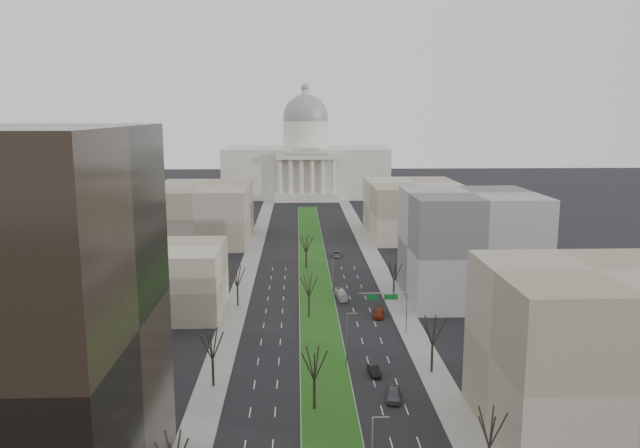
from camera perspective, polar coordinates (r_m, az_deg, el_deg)
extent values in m
plane|color=black|center=(166.96, -0.59, -4.13)|extent=(600.00, 600.00, 0.00)
cube|color=#999993|center=(165.97, -0.58, -4.19)|extent=(8.00, 222.00, 0.15)
cube|color=#1B4612|center=(165.95, -0.58, -4.16)|extent=(7.70, 221.70, 0.06)
cube|color=gray|center=(143.42, -7.37, -6.60)|extent=(5.00, 330.00, 0.15)
cube|color=gray|center=(144.43, 6.68, -6.46)|extent=(5.00, 330.00, 0.15)
cube|color=beige|center=(313.12, -1.31, 4.82)|extent=(80.00, 40.00, 24.00)
cube|color=beige|center=(291.41, -1.24, 2.43)|extent=(30.00, 6.00, 4.00)
cube|color=beige|center=(289.47, -1.26, 6.16)|extent=(28.00, 5.00, 2.50)
cube|color=beige|center=(289.33, -1.26, 6.56)|extent=(20.00, 5.00, 1.80)
cube|color=beige|center=(289.24, -1.26, 6.88)|extent=(12.00, 5.00, 1.60)
cylinder|color=beige|center=(311.96, -1.33, 8.11)|extent=(22.00, 22.00, 14.00)
sphere|color=gray|center=(311.76, -1.33, 9.76)|extent=(22.00, 22.00, 22.00)
cylinder|color=beige|center=(311.87, -1.34, 11.78)|extent=(4.00, 4.00, 4.00)
sphere|color=gray|center=(311.97, -1.34, 12.33)|extent=(4.00, 4.00, 4.00)
cylinder|color=beige|center=(290.32, -3.72, 4.37)|extent=(2.00, 2.00, 16.00)
cylinder|color=beige|center=(290.22, -2.73, 4.38)|extent=(2.00, 2.00, 16.00)
cylinder|color=beige|center=(290.21, -1.74, 4.39)|extent=(2.00, 2.00, 16.00)
cylinder|color=beige|center=(290.28, -0.75, 4.39)|extent=(2.00, 2.00, 16.00)
cylinder|color=beige|center=(290.44, 0.23, 4.40)|extent=(2.00, 2.00, 16.00)
cylinder|color=beige|center=(290.68, 1.22, 4.40)|extent=(2.00, 2.00, 16.00)
cube|color=gray|center=(134.41, -14.45, -4.92)|extent=(26.00, 22.00, 14.00)
cube|color=gray|center=(87.94, 23.52, -10.84)|extent=(26.00, 24.00, 22.00)
cube|color=slate|center=(142.11, 13.56, -1.99)|extent=(28.00, 26.00, 24.00)
cube|color=gray|center=(206.60, -10.64, 1.02)|extent=(30.00, 40.00, 18.00)
cube|color=gray|center=(212.86, 8.55, 1.35)|extent=(30.00, 40.00, 18.00)
cylinder|color=black|center=(98.74, -9.75, -13.31)|extent=(0.40, 0.40, 4.32)
cylinder|color=black|center=(136.13, -7.53, -6.63)|extent=(0.40, 0.40, 4.22)
cylinder|color=black|center=(103.77, 10.19, -12.10)|extent=(0.40, 0.40, 4.42)
cylinder|color=black|center=(141.00, 6.76, -6.06)|extent=(0.40, 0.40, 4.03)
cylinder|color=black|center=(90.63, -0.52, -15.39)|extent=(0.40, 0.40, 4.32)
cylinder|color=black|center=(127.87, -1.02, -7.63)|extent=(0.40, 0.40, 4.32)
cylinder|color=black|center=(166.40, -1.28, -3.42)|extent=(0.40, 0.40, 4.32)
cylinder|color=gray|center=(70.16, 5.59, -17.17)|extent=(1.80, 0.12, 0.12)
cylinder|color=gray|center=(103.78, 2.45, -10.58)|extent=(0.20, 0.20, 9.00)
cylinder|color=gray|center=(102.31, 2.97, -8.16)|extent=(1.80, 0.12, 0.12)
cylinder|color=gray|center=(141.80, 1.18, -4.85)|extent=(0.20, 0.20, 9.00)
cylinder|color=gray|center=(140.73, 1.55, -3.04)|extent=(1.80, 0.12, 0.12)
cylinder|color=gray|center=(119.53, 7.92, -8.09)|extent=(0.24, 0.24, 8.00)
cylinder|color=gray|center=(117.65, 5.79, -6.30)|extent=(9.00, 0.18, 0.18)
cube|color=#0C591E|center=(118.17, 6.51, -6.65)|extent=(2.60, 0.08, 1.00)
cube|color=#0C591E|center=(117.70, 4.81, -6.68)|extent=(2.20, 0.08, 1.00)
imported|color=#4F5157|center=(94.59, 6.75, -15.19)|extent=(2.85, 5.32, 1.72)
imported|color=black|center=(102.40, 4.95, -13.19)|extent=(1.90, 4.46, 1.43)
imported|color=maroon|center=(129.43, 5.39, -8.09)|extent=(3.09, 5.72, 1.57)
imported|color=#4C4D53|center=(181.08, 1.54, -2.75)|extent=(3.23, 5.79, 1.53)
imported|color=silver|center=(140.67, 1.96, -6.47)|extent=(2.46, 7.17, 1.96)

